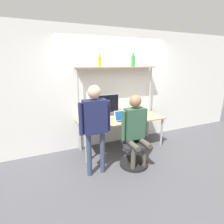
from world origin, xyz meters
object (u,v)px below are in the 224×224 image
Objects in this scene: cell_phone at (131,119)px; bottle_amber at (100,62)px; laptop at (122,118)px; office_chair at (134,151)px; person_seated at (135,126)px; monitor at (108,105)px; person_standing at (95,120)px; bottle_green at (133,61)px.

bottle_amber reaches higher than cell_phone.
laptop reaches higher than office_chair.
cell_phone is at bearing 66.83° from person_seated.
person_standing is at bearing -123.41° from monitor.
monitor is 1.16m from bottle_green.
bottle_green is (0.81, 0.00, 0.01)m from bottle_amber.
bottle_amber reaches higher than office_chair.
monitor is at bearing 138.21° from cell_phone.
person_seated is 5.45× the size of bottle_amber.
person_seated reaches higher than monitor.
bottle_amber is at bearing 109.18° from office_chair.
laptop is (0.18, -0.37, -0.22)m from monitor.
person_seated is (-0.01, -0.05, 0.54)m from office_chair.
monitor is 0.62m from cell_phone.
cell_phone is 0.09× the size of person_standing.
laptop is 1.34m from bottle_green.
office_chair is (0.16, -0.94, -0.73)m from monitor.
person_seated is (-0.03, -0.62, 0.03)m from laptop.
laptop is at bearing -139.46° from bottle_green.
bottle_amber is 0.90× the size of bottle_green.
office_chair is 3.62× the size of bottle_amber.
bottle_amber is (0.45, 0.97, 0.95)m from person_standing.
bottle_amber reaches higher than person_standing.
cell_phone is 1.33m from bottle_green.
person_seated is at bearing -72.26° from bottle_amber.
laptop is at bearing -64.38° from monitor.
person_standing is at bearing -142.38° from bottle_green.
monitor reaches higher than laptop.
person_seated is at bearing -113.17° from cell_phone.
monitor is 2.07× the size of bottle_amber.
bottle_amber is (-0.35, 0.39, 1.18)m from laptop.
cell_phone is 0.68m from person_seated.
bottle_amber is at bearing 146.68° from cell_phone.
laptop is 0.20× the size of person_standing.
office_chair is at bearing -70.82° from bottle_amber.
cell_phone is 1.42m from bottle_amber.
monitor is 1.86× the size of bottle_green.
cell_phone is at bearing -41.79° from monitor.
bottle_amber is (-0.18, 0.02, 0.96)m from monitor.
monitor is 0.38× the size of person_seated.
monitor is at bearing 98.31° from person_seated.
cell_phone is at bearing -33.32° from bottle_amber.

